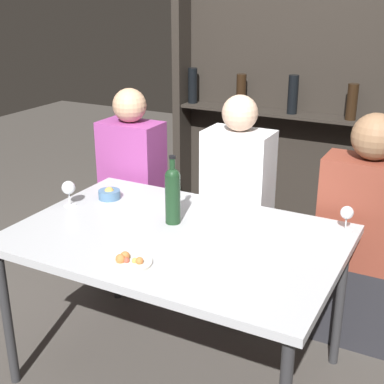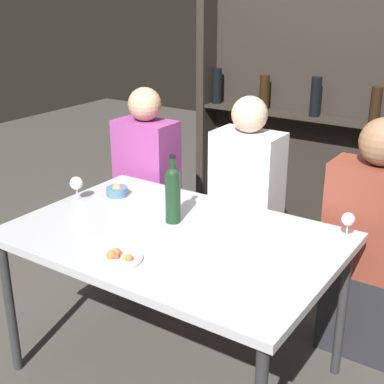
{
  "view_description": "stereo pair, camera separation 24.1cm",
  "coord_description": "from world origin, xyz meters",
  "px_view_note": "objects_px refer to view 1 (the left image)",
  "views": [
    {
      "loc": [
        1.05,
        -1.85,
        1.74
      ],
      "look_at": [
        0.0,
        0.14,
        0.89
      ],
      "focal_mm": 50.0,
      "sensor_mm": 36.0,
      "label": 1
    },
    {
      "loc": [
        1.25,
        -1.73,
        1.74
      ],
      "look_at": [
        0.0,
        0.14,
        0.89
      ],
      "focal_mm": 50.0,
      "sensor_mm": 36.0,
      "label": 2
    }
  ],
  "objects_px": {
    "wine_glass_0": "(347,214)",
    "seated_person_left": "(133,195)",
    "wine_bottle": "(173,193)",
    "wine_glass_1": "(68,188)",
    "seated_person_right": "(362,241)",
    "snack_bowl": "(109,194)",
    "food_plate_0": "(128,261)",
    "seated_person_center": "(237,214)"
  },
  "relations": [
    {
      "from": "food_plate_0",
      "to": "seated_person_left",
      "type": "distance_m",
      "value": 1.18
    },
    {
      "from": "wine_bottle",
      "to": "wine_glass_0",
      "type": "distance_m",
      "value": 0.78
    },
    {
      "from": "wine_glass_0",
      "to": "seated_person_center",
      "type": "distance_m",
      "value": 0.74
    },
    {
      "from": "snack_bowl",
      "to": "seated_person_left",
      "type": "bearing_deg",
      "value": 109.41
    },
    {
      "from": "wine_glass_1",
      "to": "seated_person_left",
      "type": "xyz_separation_m",
      "value": [
        -0.04,
        0.61,
        -0.25
      ]
    },
    {
      "from": "wine_glass_0",
      "to": "seated_person_center",
      "type": "height_order",
      "value": "seated_person_center"
    },
    {
      "from": "wine_bottle",
      "to": "seated_person_right",
      "type": "xyz_separation_m",
      "value": [
        0.76,
        0.55,
        -0.31
      ]
    },
    {
      "from": "wine_glass_0",
      "to": "wine_glass_1",
      "type": "height_order",
      "value": "wine_glass_1"
    },
    {
      "from": "wine_bottle",
      "to": "wine_glass_1",
      "type": "bearing_deg",
      "value": -174.15
    },
    {
      "from": "snack_bowl",
      "to": "wine_bottle",
      "type": "bearing_deg",
      "value": -14.09
    },
    {
      "from": "wine_bottle",
      "to": "wine_glass_0",
      "type": "relative_size",
      "value": 2.67
    },
    {
      "from": "snack_bowl",
      "to": "seated_person_left",
      "type": "distance_m",
      "value": 0.5
    },
    {
      "from": "wine_glass_0",
      "to": "seated_person_center",
      "type": "xyz_separation_m",
      "value": [
        -0.64,
        0.28,
        -0.23
      ]
    },
    {
      "from": "wine_bottle",
      "to": "food_plate_0",
      "type": "bearing_deg",
      "value": -84.77
    },
    {
      "from": "wine_glass_0",
      "to": "wine_glass_1",
      "type": "distance_m",
      "value": 1.32
    },
    {
      "from": "wine_glass_1",
      "to": "snack_bowl",
      "type": "xyz_separation_m",
      "value": [
        0.12,
        0.17,
        -0.06
      ]
    },
    {
      "from": "wine_glass_0",
      "to": "seated_person_left",
      "type": "relative_size",
      "value": 0.1
    },
    {
      "from": "wine_bottle",
      "to": "seated_person_right",
      "type": "relative_size",
      "value": 0.26
    },
    {
      "from": "wine_bottle",
      "to": "snack_bowl",
      "type": "relative_size",
      "value": 2.88
    },
    {
      "from": "seated_person_left",
      "to": "wine_glass_1",
      "type": "bearing_deg",
      "value": -86.63
    },
    {
      "from": "wine_glass_1",
      "to": "seated_person_center",
      "type": "bearing_deg",
      "value": 43.47
    },
    {
      "from": "wine_glass_0",
      "to": "snack_bowl",
      "type": "xyz_separation_m",
      "value": [
        -1.16,
        -0.16,
        -0.06
      ]
    },
    {
      "from": "wine_bottle",
      "to": "wine_glass_1",
      "type": "height_order",
      "value": "wine_bottle"
    },
    {
      "from": "food_plate_0",
      "to": "seated_person_right",
      "type": "xyz_separation_m",
      "value": [
        0.72,
        0.98,
        -0.17
      ]
    },
    {
      "from": "seated_person_left",
      "to": "seated_person_center",
      "type": "xyz_separation_m",
      "value": [
        0.68,
        -0.0,
        0.01
      ]
    },
    {
      "from": "wine_bottle",
      "to": "food_plate_0",
      "type": "relative_size",
      "value": 1.71
    },
    {
      "from": "food_plate_0",
      "to": "seated_person_left",
      "type": "height_order",
      "value": "seated_person_left"
    },
    {
      "from": "food_plate_0",
      "to": "wine_glass_0",
      "type": "bearing_deg",
      "value": 45.42
    },
    {
      "from": "seated_person_right",
      "to": "food_plate_0",
      "type": "bearing_deg",
      "value": -126.41
    },
    {
      "from": "wine_glass_1",
      "to": "wine_bottle",
      "type": "bearing_deg",
      "value": 5.85
    },
    {
      "from": "snack_bowl",
      "to": "seated_person_left",
      "type": "relative_size",
      "value": 0.09
    },
    {
      "from": "snack_bowl",
      "to": "seated_person_center",
      "type": "distance_m",
      "value": 0.71
    },
    {
      "from": "wine_glass_0",
      "to": "food_plate_0",
      "type": "xyz_separation_m",
      "value": [
        -0.69,
        -0.7,
        -0.07
      ]
    },
    {
      "from": "wine_bottle",
      "to": "snack_bowl",
      "type": "bearing_deg",
      "value": 165.91
    },
    {
      "from": "wine_glass_0",
      "to": "seated_person_left",
      "type": "distance_m",
      "value": 1.37
    },
    {
      "from": "wine_bottle",
      "to": "wine_glass_1",
      "type": "xyz_separation_m",
      "value": [
        -0.56,
        -0.06,
        -0.06
      ]
    },
    {
      "from": "wine_bottle",
      "to": "snack_bowl",
      "type": "distance_m",
      "value": 0.47
    },
    {
      "from": "wine_glass_0",
      "to": "seated_person_right",
      "type": "relative_size",
      "value": 0.1
    },
    {
      "from": "seated_person_left",
      "to": "seated_person_right",
      "type": "distance_m",
      "value": 1.36
    },
    {
      "from": "food_plate_0",
      "to": "seated_person_right",
      "type": "bearing_deg",
      "value": 53.59
    },
    {
      "from": "wine_glass_0",
      "to": "seated_person_left",
      "type": "height_order",
      "value": "seated_person_left"
    },
    {
      "from": "wine_glass_0",
      "to": "seated_person_right",
      "type": "distance_m",
      "value": 0.38
    }
  ]
}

